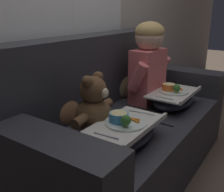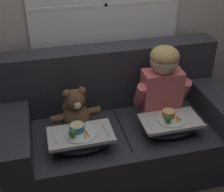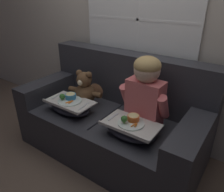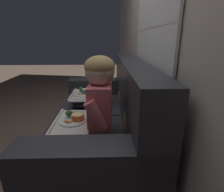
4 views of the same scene
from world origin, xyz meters
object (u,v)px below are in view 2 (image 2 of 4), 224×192
at_px(lap_tray_child, 170,125).
at_px(lap_tray_teddy, 81,139).
at_px(teddy_bear, 76,113).
at_px(throw_pillow_behind_teddy, 72,97).
at_px(child_figure, 162,80).
at_px(couch, 118,129).
at_px(throw_pillow_behind_child, 151,87).

height_order(lap_tray_child, lap_tray_teddy, same).
xyz_separation_m(teddy_bear, lap_tray_child, (0.72, -0.23, -0.09)).
relative_size(throw_pillow_behind_teddy, child_figure, 0.48).
height_order(throw_pillow_behind_teddy, lap_tray_teddy, throw_pillow_behind_teddy).
relative_size(couch, lap_tray_child, 3.98).
distance_m(couch, child_figure, 0.58).
height_order(couch, throw_pillow_behind_teddy, couch).
bearing_deg(child_figure, throw_pillow_behind_child, 89.99).
bearing_deg(couch, throw_pillow_behind_child, 29.68).
distance_m(couch, teddy_bear, 0.44).
distance_m(couch, throw_pillow_behind_child, 0.49).
distance_m(throw_pillow_behind_child, lap_tray_child, 0.48).
height_order(child_figure, lap_tray_child, child_figure).
bearing_deg(lap_tray_child, teddy_bear, 162.57).
height_order(child_figure, teddy_bear, child_figure).
bearing_deg(lap_tray_teddy, throw_pillow_behind_teddy, 89.82).
height_order(couch, lap_tray_teddy, couch).
bearing_deg(child_figure, lap_tray_teddy, -162.33).
bearing_deg(lap_tray_teddy, lap_tray_child, 0.00).
xyz_separation_m(throw_pillow_behind_child, lap_tray_teddy, (-0.72, -0.47, -0.09)).
distance_m(child_figure, teddy_bear, 0.74).
distance_m(couch, lap_tray_teddy, 0.48).
bearing_deg(throw_pillow_behind_child, throw_pillow_behind_teddy, 180.00).
bearing_deg(teddy_bear, couch, 6.52).
xyz_separation_m(throw_pillow_behind_teddy, lap_tray_teddy, (-0.00, -0.47, -0.09)).
bearing_deg(throw_pillow_behind_child, teddy_bear, -161.10).
distance_m(throw_pillow_behind_teddy, lap_tray_child, 0.86).
relative_size(throw_pillow_behind_child, child_figure, 0.52).
bearing_deg(lap_tray_teddy, child_figure, 17.67).
height_order(throw_pillow_behind_child, throw_pillow_behind_teddy, throw_pillow_behind_child).
relative_size(child_figure, teddy_bear, 1.58).
bearing_deg(lap_tray_child, couch, 143.40).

